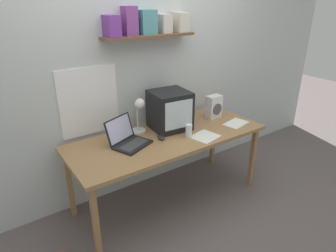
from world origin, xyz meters
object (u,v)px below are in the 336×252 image
object	(u,v)px
space_heater	(214,107)
loose_paper_near_laptop	(236,123)
corner_desk	(168,141)
laptop	(127,138)
crt_monitor	(170,110)
computer_mouse	(161,137)
printed_handout	(205,136)
desk_lamp	(139,111)
juice_glass	(189,131)

from	to	relation	value
space_heater	loose_paper_near_laptop	distance (m)	0.30
corner_desk	laptop	bearing A→B (deg)	170.62
crt_monitor	computer_mouse	size ratio (longest dim) A/B	3.33
crt_monitor	laptop	xyz separation A→B (m)	(-0.52, -0.08, -0.13)
corner_desk	printed_handout	distance (m)	0.35
computer_mouse	crt_monitor	bearing A→B (deg)	37.34
loose_paper_near_laptop	corner_desk	bearing A→B (deg)	168.15
laptop	desk_lamp	xyz separation A→B (m)	(0.21, 0.14, 0.16)
loose_paper_near_laptop	desk_lamp	bearing A→B (deg)	158.87
corner_desk	desk_lamp	world-z (taller)	desk_lamp
loose_paper_near_laptop	space_heater	bearing A→B (deg)	107.86
crt_monitor	space_heater	size ratio (longest dim) A/B	1.57
laptop	desk_lamp	distance (m)	0.30
crt_monitor	laptop	bearing A→B (deg)	-166.40
corner_desk	laptop	distance (m)	0.42
space_heater	laptop	bearing A→B (deg)	179.12
printed_handout	loose_paper_near_laptop	world-z (taller)	same
space_heater	printed_handout	size ratio (longest dim) A/B	0.87
loose_paper_near_laptop	printed_handout	bearing A→B (deg)	-173.09
corner_desk	juice_glass	world-z (taller)	juice_glass
corner_desk	desk_lamp	bearing A→B (deg)	132.37
crt_monitor	loose_paper_near_laptop	distance (m)	0.72
crt_monitor	space_heater	xyz separation A→B (m)	(0.55, -0.04, -0.07)
desk_lamp	loose_paper_near_laptop	size ratio (longest dim) A/B	1.21
juice_glass	printed_handout	size ratio (longest dim) A/B	0.44
corner_desk	loose_paper_near_laptop	xyz separation A→B (m)	(0.75, -0.16, 0.06)
juice_glass	space_heater	world-z (taller)	space_heater
crt_monitor	juice_glass	xyz separation A→B (m)	(0.03, -0.27, -0.13)
juice_glass	loose_paper_near_laptop	distance (m)	0.60
crt_monitor	juice_glass	bearing A→B (deg)	-78.65
crt_monitor	computer_mouse	distance (m)	0.32
laptop	crt_monitor	bearing A→B (deg)	-14.08
laptop	space_heater	size ratio (longest dim) A/B	1.63
corner_desk	laptop	world-z (taller)	laptop
laptop	space_heater	xyz separation A→B (m)	(1.06, 0.03, 0.06)
crt_monitor	desk_lamp	bearing A→B (deg)	173.61
corner_desk	printed_handout	xyz separation A→B (m)	(0.27, -0.21, 0.06)
juice_glass	printed_handout	world-z (taller)	juice_glass
desk_lamp	loose_paper_near_laptop	distance (m)	1.02
corner_desk	crt_monitor	distance (m)	0.30
corner_desk	crt_monitor	xyz separation A→B (m)	(0.12, 0.14, 0.24)
corner_desk	computer_mouse	bearing A→B (deg)	-167.61
space_heater	computer_mouse	world-z (taller)	space_heater
laptop	desk_lamp	bearing A→B (deg)	10.82
corner_desk	juice_glass	distance (m)	0.22
desk_lamp	space_heater	bearing A→B (deg)	-4.27
laptop	juice_glass	xyz separation A→B (m)	(0.54, -0.19, -0.00)
corner_desk	loose_paper_near_laptop	world-z (taller)	loose_paper_near_laptop
juice_glass	computer_mouse	world-z (taller)	juice_glass
desk_lamp	juice_glass	world-z (taller)	desk_lamp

